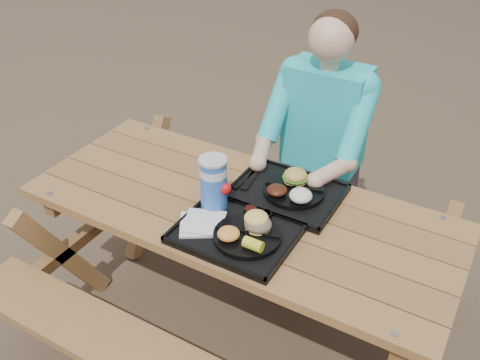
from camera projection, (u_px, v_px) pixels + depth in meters
The scene contains 18 objects.
ground at pixel (240, 327), 2.64m from camera, with size 60.00×60.00×0.00m, color #999999.
picnic_table at pixel (240, 271), 2.43m from camera, with size 1.80×1.49×0.75m, color #999999, non-canonical shape.
tray_near at pixel (235, 234), 2.05m from camera, with size 0.45×0.35×0.02m, color black.
tray_far at pixel (286, 193), 2.27m from camera, with size 0.45×0.35×0.02m, color black.
plate_near at pixel (247, 236), 2.01m from camera, with size 0.26×0.26×0.02m, color black.
plate_far at pixel (294, 191), 2.26m from camera, with size 0.26×0.26×0.02m, color black.
napkin_stack at pixel (200, 223), 2.08m from camera, with size 0.16×0.16×0.02m, color silver.
soda_cup at pixel (214, 185), 2.12m from camera, with size 0.11×0.11×0.22m, color blue.
condiment_bbq at pixel (251, 212), 2.13m from camera, with size 0.06×0.06×0.03m, color black.
condiment_mustard at pixel (265, 216), 2.11m from camera, with size 0.05×0.05×0.03m, color yellow.
sandwich at pixel (258, 218), 2.00m from camera, with size 0.10×0.10×0.10m, color #F8CF57, non-canonical shape.
mac_cheese at pixel (229, 234), 1.98m from camera, with size 0.09×0.09×0.04m, color #F5AA40.
corn_cob at pixel (253, 244), 1.93m from camera, with size 0.07×0.07×0.04m, color yellow, non-canonical shape.
cutlery_far at pixel (250, 179), 2.34m from camera, with size 0.03×0.17×0.01m, color black.
burger at pixel (296, 173), 2.27m from camera, with size 0.10×0.10×0.09m, color gold, non-canonical shape.
baked_beans at pixel (277, 190), 2.21m from camera, with size 0.09×0.09×0.04m, color #411B0D.
potato_salad at pixel (301, 195), 2.17m from camera, with size 0.09×0.09×0.05m, color white.
diner at pixel (320, 158), 2.73m from camera, with size 0.48×0.84×1.28m, color #1ABAB2, non-canonical shape.
Camera 1 is at (0.88, -1.53, 2.09)m, focal length 40.00 mm.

